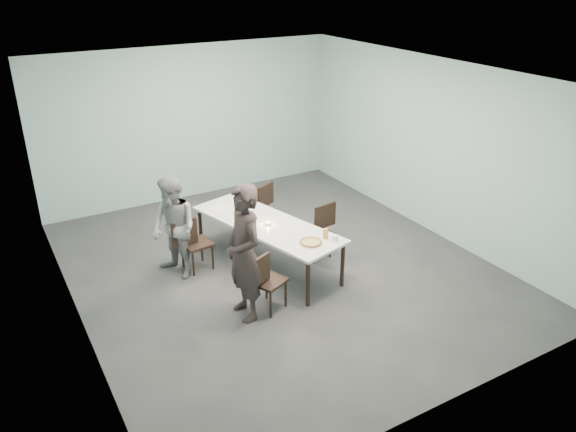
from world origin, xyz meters
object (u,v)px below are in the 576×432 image
pizza (311,242)px  water_tumbler (335,238)px  chair_far_left (192,241)px  diner_far (174,228)px  chair_far_right (262,206)px  table (267,226)px  beer_glass (326,234)px  side_plate (293,230)px  diner_near (244,254)px  chair_near_left (264,279)px  tealight (268,224)px  amber_tumbler (238,210)px  chair_near_right (320,227)px

pizza → water_tumbler: 0.36m
chair_far_left → diner_far: bearing=177.1°
chair_far_right → water_tumbler: 2.17m
table → beer_glass: 1.03m
table → side_plate: bearing=-62.7°
table → pizza: (0.21, -0.93, 0.08)m
chair_far_right → pizza: size_ratio=2.56×
pizza → diner_near: bearing=-174.0°
chair_near_left → tealight: chair_near_left is taller
pizza → tealight: tealight is taller
diner_near → pizza: (1.10, 0.12, -0.17)m
chair_far_right → diner_far: 1.96m
beer_glass → water_tumbler: size_ratio=1.67×
beer_glass → amber_tumbler: (-0.70, 1.45, -0.03)m
chair_far_left → chair_near_right: (1.96, -0.57, 0.00)m
chair_near_left → tealight: bearing=35.7°
chair_near_left → tealight: (0.60, 1.01, 0.27)m
chair_far_left → water_tumbler: (1.61, -1.51, 0.29)m
chair_far_right → water_tumbler: bearing=65.9°
water_tumbler → tealight: size_ratio=1.61×
chair_far_right → amber_tumbler: chair_far_right is taller
diner_near → water_tumbler: (1.43, 0.01, -0.15)m
amber_tumbler → chair_far_right: bearing=37.8°
table → tealight: bearing=-104.0°
chair_near_right → side_plate: size_ratio=4.83×
chair_near_left → water_tumbler: (1.17, 0.04, 0.29)m
water_tumbler → amber_tumbler: water_tumbler is taller
chair_near_right → diner_near: size_ratio=0.46×
table → chair_near_left: chair_near_left is taller
table → amber_tumbler: size_ratio=34.30×
chair_far_left → amber_tumbler: bearing=-1.5°
diner_far → water_tumbler: bearing=32.7°
side_plate → water_tumbler: water_tumbler is taller
beer_glass → water_tumbler: (0.07, -0.14, -0.03)m
chair_far_right → diner_near: size_ratio=0.46×
chair_far_left → tealight: bearing=-35.2°
chair_far_left → side_plate: chair_far_left is taller
chair_far_left → beer_glass: bearing=-48.9°
chair_near_left → amber_tumbler: chair_near_left is taller
chair_far_right → tealight: chair_far_right is taller
tealight → amber_tumbler: amber_tumbler is taller
tealight → chair_far_left: bearing=152.1°
chair_near_right → side_plate: (-0.69, -0.33, 0.25)m
chair_near_right → pizza: chair_near_right is taller
chair_far_right → beer_glass: 2.03m
diner_far → tealight: bearing=49.2°
chair_near_right → side_plate: bearing=18.4°
chair_far_right → chair_near_right: bearing=83.1°
side_plate → amber_tumbler: size_ratio=2.25×
chair_far_left → water_tumbler: bearing=-50.5°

